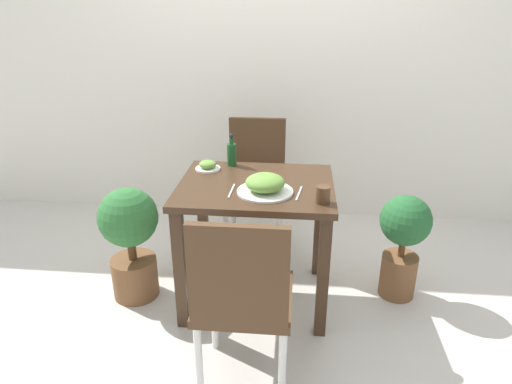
% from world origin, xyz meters
% --- Properties ---
extents(ground_plane, '(16.00, 16.00, 0.00)m').
position_xyz_m(ground_plane, '(0.00, 0.00, 0.00)').
color(ground_plane, beige).
extents(wall_back, '(8.00, 0.05, 2.60)m').
position_xyz_m(wall_back, '(0.00, 1.24, 1.30)').
color(wall_back, white).
rests_on(wall_back, ground_plane).
extents(dining_table, '(0.85, 0.70, 0.74)m').
position_xyz_m(dining_table, '(0.00, 0.00, 0.60)').
color(dining_table, '#3D2819').
rests_on(dining_table, ground_plane).
extents(chair_near, '(0.42, 0.42, 0.91)m').
position_xyz_m(chair_near, '(0.01, -0.72, 0.52)').
color(chair_near, '#4C331E').
rests_on(chair_near, ground_plane).
extents(chair_far, '(0.42, 0.42, 0.91)m').
position_xyz_m(chair_far, '(-0.07, 0.69, 0.52)').
color(chair_far, '#4C331E').
rests_on(chair_far, ground_plane).
extents(food_plate, '(0.30, 0.30, 0.10)m').
position_xyz_m(food_plate, '(0.06, -0.12, 0.79)').
color(food_plate, white).
rests_on(food_plate, dining_table).
extents(side_plate, '(0.15, 0.15, 0.06)m').
position_xyz_m(side_plate, '(-0.31, 0.19, 0.77)').
color(side_plate, white).
rests_on(side_plate, dining_table).
extents(drink_cup, '(0.07, 0.07, 0.09)m').
position_xyz_m(drink_cup, '(0.35, -0.22, 0.79)').
color(drink_cup, '#4C331E').
rests_on(drink_cup, dining_table).
extents(sauce_bottle, '(0.06, 0.06, 0.20)m').
position_xyz_m(sauce_bottle, '(-0.18, 0.29, 0.82)').
color(sauce_bottle, '#194C23').
rests_on(sauce_bottle, dining_table).
extents(fork_utensil, '(0.01, 0.19, 0.00)m').
position_xyz_m(fork_utensil, '(-0.12, -0.12, 0.74)').
color(fork_utensil, silver).
rests_on(fork_utensil, dining_table).
extents(spoon_utensil, '(0.04, 0.18, 0.00)m').
position_xyz_m(spoon_utensil, '(0.24, -0.12, 0.74)').
color(spoon_utensil, silver).
rests_on(spoon_utensil, dining_table).
extents(potted_plant_left, '(0.34, 0.34, 0.70)m').
position_xyz_m(potted_plant_left, '(-0.73, -0.05, 0.40)').
color(potted_plant_left, brown).
rests_on(potted_plant_left, ground_plane).
extents(potted_plant_right, '(0.30, 0.30, 0.65)m').
position_xyz_m(potted_plant_right, '(0.86, 0.11, 0.39)').
color(potted_plant_right, brown).
rests_on(potted_plant_right, ground_plane).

